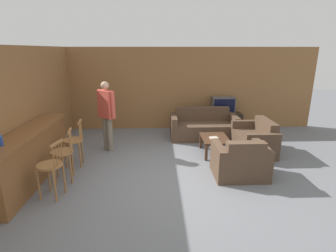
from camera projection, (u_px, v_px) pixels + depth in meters
name	position (u px, v px, depth m)	size (l,w,h in m)	color
ground_plane	(177.00, 180.00, 5.25)	(24.00, 24.00, 0.00)	slate
wall_back	(170.00, 89.00, 8.43)	(9.40, 0.08, 2.60)	olive
wall_left	(35.00, 104.00, 6.06)	(0.08, 8.70, 2.60)	olive
bar_counter	(30.00, 156.00, 5.10)	(0.55, 2.80, 1.03)	brown
bar_chair_near	(51.00, 168.00, 4.52)	(0.50, 0.50, 1.03)	#996638
bar_chair_mid	(63.00, 154.00, 5.11)	(0.50, 0.50, 1.03)	#996638
bar_chair_far	(74.00, 143.00, 5.76)	(0.48, 0.48, 1.03)	#996638
couch_far	(203.00, 127.00, 7.71)	(1.91, 0.88, 0.86)	#4C3828
armchair_near	(240.00, 162.00, 5.33)	(1.05, 0.84, 0.84)	#4C3828
loveseat_right	(255.00, 140.00, 6.65)	(0.81, 1.33, 0.83)	#4C3828
coffee_table	(215.00, 140.00, 6.49)	(0.64, 0.89, 0.43)	#472D1E
tv_unit	(222.00, 122.00, 8.46)	(1.22, 0.46, 0.56)	#2D2319
tv	(223.00, 105.00, 8.31)	(0.71, 0.41, 0.52)	#4C4C4C
bottle	(1.00, 140.00, 4.18)	(0.06, 0.06, 0.23)	#234293
book_on_table	(214.00, 138.00, 6.41)	(0.22, 0.19, 0.03)	#B7AD99
person_by_window	(107.00, 113.00, 6.55)	(0.47, 0.47, 1.77)	#756B5B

